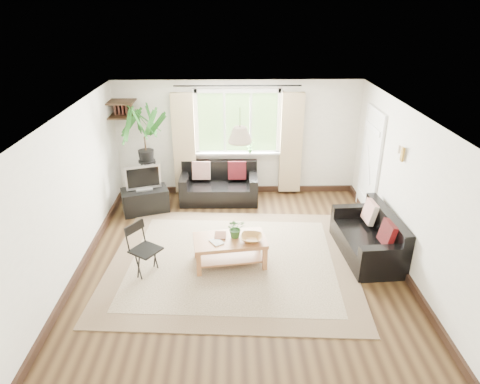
{
  "coord_description": "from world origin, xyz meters",
  "views": [
    {
      "loc": [
        -0.13,
        -5.77,
        3.86
      ],
      "look_at": [
        0.0,
        0.4,
        1.05
      ],
      "focal_mm": 32.0,
      "sensor_mm": 36.0,
      "label": 1
    }
  ],
  "objects_px": {
    "coffee_table": "(230,251)",
    "palm_stand": "(146,157)",
    "folding_chair": "(146,251)",
    "sofa_right": "(367,235)",
    "sofa_back": "(219,184)",
    "tv_stand": "(145,200)"
  },
  "relations": [
    {
      "from": "coffee_table",
      "to": "palm_stand",
      "type": "bearing_deg",
      "value": 125.86
    },
    {
      "from": "sofa_right",
      "to": "folding_chair",
      "type": "bearing_deg",
      "value": -86.36
    },
    {
      "from": "sofa_right",
      "to": "tv_stand",
      "type": "distance_m",
      "value": 4.23
    },
    {
      "from": "sofa_right",
      "to": "palm_stand",
      "type": "bearing_deg",
      "value": -121.94
    },
    {
      "from": "tv_stand",
      "to": "palm_stand",
      "type": "distance_m",
      "value": 0.86
    },
    {
      "from": "palm_stand",
      "to": "folding_chair",
      "type": "height_order",
      "value": "palm_stand"
    },
    {
      "from": "tv_stand",
      "to": "palm_stand",
      "type": "bearing_deg",
      "value": 68.81
    },
    {
      "from": "sofa_back",
      "to": "sofa_right",
      "type": "height_order",
      "value": "sofa_back"
    },
    {
      "from": "coffee_table",
      "to": "folding_chair",
      "type": "relative_size",
      "value": 1.37
    },
    {
      "from": "coffee_table",
      "to": "folding_chair",
      "type": "bearing_deg",
      "value": -169.05
    },
    {
      "from": "coffee_table",
      "to": "palm_stand",
      "type": "distance_m",
      "value": 2.91
    },
    {
      "from": "folding_chair",
      "to": "coffee_table",
      "type": "bearing_deg",
      "value": -44.56
    },
    {
      "from": "sofa_back",
      "to": "palm_stand",
      "type": "bearing_deg",
      "value": -176.28
    },
    {
      "from": "sofa_back",
      "to": "coffee_table",
      "type": "relative_size",
      "value": 1.41
    },
    {
      "from": "coffee_table",
      "to": "folding_chair",
      "type": "height_order",
      "value": "folding_chair"
    },
    {
      "from": "sofa_right",
      "to": "folding_chair",
      "type": "xyz_separation_m",
      "value": [
        -3.48,
        -0.47,
        0.05
      ]
    },
    {
      "from": "sofa_back",
      "to": "palm_stand",
      "type": "xyz_separation_m",
      "value": [
        -1.42,
        -0.07,
        0.63
      ]
    },
    {
      "from": "sofa_back",
      "to": "palm_stand",
      "type": "relative_size",
      "value": 0.78
    },
    {
      "from": "sofa_right",
      "to": "palm_stand",
      "type": "relative_size",
      "value": 0.76
    },
    {
      "from": "sofa_right",
      "to": "coffee_table",
      "type": "xyz_separation_m",
      "value": [
        -2.23,
        -0.23,
        -0.13
      ]
    },
    {
      "from": "sofa_right",
      "to": "coffee_table",
      "type": "relative_size",
      "value": 1.37
    },
    {
      "from": "palm_stand",
      "to": "sofa_back",
      "type": "bearing_deg",
      "value": 2.87
    }
  ]
}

